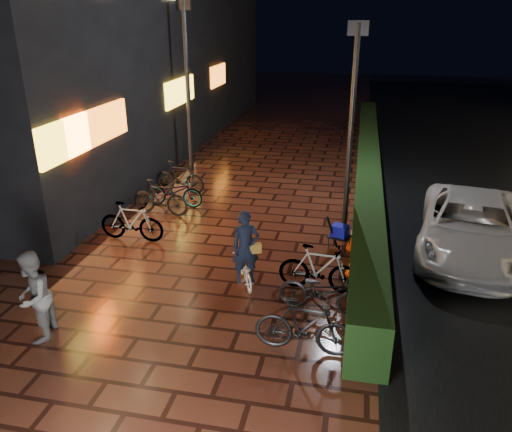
% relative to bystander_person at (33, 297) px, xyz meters
% --- Properties ---
extents(ground, '(80.00, 80.00, 0.00)m').
position_rel_bystander_person_xyz_m(ground, '(2.20, 1.98, -0.81)').
color(ground, '#381911').
rests_on(ground, ground).
extents(hedge, '(0.70, 20.00, 1.00)m').
position_rel_bystander_person_xyz_m(hedge, '(5.50, 9.98, -0.31)').
color(hedge, black).
rests_on(hedge, ground).
extents(bystander_person, '(0.77, 0.90, 1.62)m').
position_rel_bystander_person_xyz_m(bystander_person, '(0.00, 0.00, 0.00)').
color(bystander_person, '#565759').
rests_on(bystander_person, ground).
extents(van, '(2.98, 5.12, 1.34)m').
position_rel_bystander_person_xyz_m(van, '(7.81, 4.94, -0.14)').
color(van, silver).
rests_on(van, ground).
extents(storefront_block, '(12.09, 22.00, 9.00)m').
position_rel_bystander_person_xyz_m(storefront_block, '(-7.30, 13.48, 3.69)').
color(storefront_block, black).
rests_on(storefront_block, ground).
extents(lamp_post_hedge, '(0.49, 0.15, 5.06)m').
position_rel_bystander_person_xyz_m(lamp_post_hedge, '(4.93, 6.05, 1.97)').
color(lamp_post_hedge, black).
rests_on(lamp_post_hedge, ground).
extents(lamp_post_sf, '(0.54, 0.20, 5.66)m').
position_rel_bystander_person_xyz_m(lamp_post_sf, '(-0.64, 10.09, 2.30)').
color(lamp_post_sf, black).
rests_on(lamp_post_sf, ground).
extents(cyclist, '(0.83, 1.20, 1.63)m').
position_rel_bystander_person_xyz_m(cyclist, '(3.07, 2.49, -0.20)').
color(cyclist, silver).
rests_on(cyclist, ground).
extents(traffic_barrier, '(0.47, 1.71, 0.69)m').
position_rel_bystander_person_xyz_m(traffic_barrier, '(5.27, 4.04, -0.47)').
color(traffic_barrier, '#FF4E0D').
rests_on(traffic_barrier, ground).
extents(cart_assembly, '(0.64, 0.55, 0.92)m').
position_rel_bystander_person_xyz_m(cart_assembly, '(4.85, 4.50, -0.34)').
color(cart_assembly, black).
rests_on(cart_assembly, ground).
extents(parked_bikes_storefront, '(1.95, 4.19, 0.99)m').
position_rel_bystander_person_xyz_m(parked_bikes_storefront, '(-0.10, 6.04, -0.33)').
color(parked_bikes_storefront, black).
rests_on(parked_bikes_storefront, ground).
extents(parked_bikes_hedge, '(1.93, 2.58, 0.99)m').
position_rel_bystander_person_xyz_m(parked_bikes_hedge, '(4.59, 1.64, -0.34)').
color(parked_bikes_hedge, black).
rests_on(parked_bikes_hedge, ground).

